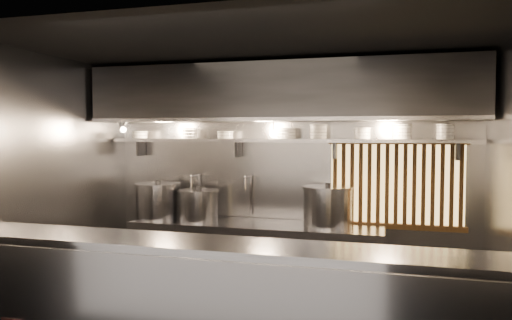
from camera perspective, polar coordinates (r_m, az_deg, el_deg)
The scene contains 23 objects.
ceiling at distance 4.77m, azimuth -0.35°, elevation 13.13°, with size 4.50×4.50×0.00m, color black.
wall_back at distance 6.18m, azimuth 3.56°, elevation -2.20°, with size 4.50×4.50×0.00m, color gray.
wall_left at distance 5.78m, azimuth -22.33°, elevation -2.79°, with size 3.00×3.00×0.00m, color gray.
serving_counter at distance 4.04m, azimuth -4.34°, elevation -17.24°, with size 4.50×0.56×1.13m.
cooking_bench at distance 6.06m, azimuth -0.06°, elevation -11.42°, with size 3.00×0.70×0.90m, color #9B9BA0.
bowl_shelf at distance 5.98m, azimuth 3.21°, elevation 2.24°, with size 4.40×0.34×0.04m, color #9B9BA0.
exhaust_hood at distance 5.78m, azimuth 2.74°, elevation 7.61°, with size 4.40×0.81×0.65m.
wood_screen at distance 5.99m, azimuth 15.71°, elevation -2.66°, with size 1.56×0.09×1.04m.
faucet_left at distance 6.41m, azimuth -6.81°, elevation -2.86°, with size 0.04×0.30×0.50m.
faucet_right at distance 6.17m, azimuth -0.80°, elevation -3.07°, with size 0.04×0.30×0.50m.
heat_lamp at distance 6.25m, azimuth -15.06°, elevation 3.89°, with size 0.25×0.35×0.20m.
pendant_bulb at distance 5.88m, azimuth 2.00°, elevation 3.02°, with size 0.09×0.09×0.19m.
stock_pot_left at distance 6.14m, azimuth -6.57°, elevation -5.14°, with size 0.50×0.50×0.42m.
stock_pot_mid at distance 6.41m, azimuth -11.10°, elevation -4.56°, with size 0.67×0.67×0.48m.
stock_pot_right at distance 5.79m, azimuth 8.19°, elevation -5.24°, with size 0.71×0.71×0.50m.
bowl_stack_0 at distance 6.67m, azimuth -13.14°, elevation 2.82°, with size 0.21×0.21×0.09m.
bowl_stack_1 at distance 6.36m, azimuth -7.60°, elevation 3.04°, with size 0.20×0.20×0.13m.
bowl_stack_2 at distance 6.18m, azimuth -3.52°, elevation 2.88°, with size 0.21×0.21×0.09m.
bowl_stack_3 at distance 5.97m, azimuth 3.51°, elevation 3.06°, with size 0.24×0.24×0.13m.
bowl_stack_4 at distance 5.90m, azimuth 7.16°, elevation 3.23°, with size 0.21×0.21×0.17m.
bowl_stack_5 at distance 5.84m, azimuth 12.05°, elevation 3.00°, with size 0.20×0.20×0.13m.
bowl_stack_6 at distance 5.83m, azimuth 16.34°, elevation 3.13°, with size 0.22×0.22×0.17m.
bowl_stack_7 at distance 5.85m, azimuth 20.81°, elevation 3.05°, with size 0.20×0.20×0.17m.
Camera 1 is at (1.32, -4.51, 1.97)m, focal length 35.00 mm.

